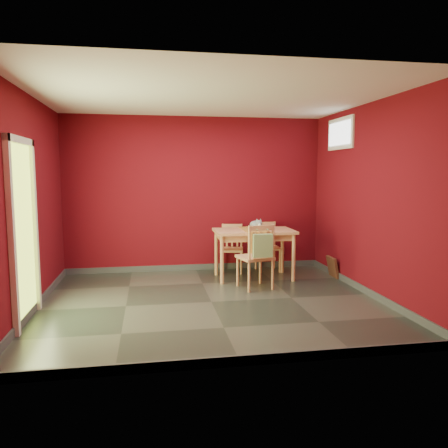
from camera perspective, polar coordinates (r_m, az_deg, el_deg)
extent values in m
plane|color=#2D342D|center=(5.97, -1.66, -10.13)|extent=(4.50, 4.50, 0.00)
plane|color=#5C0912|center=(7.71, -3.78, 3.87)|extent=(4.50, 0.00, 4.50)
plane|color=#5C0912|center=(3.76, 2.53, 0.93)|extent=(4.50, 0.00, 4.50)
plane|color=#5C0912|center=(5.85, -24.10, 2.42)|extent=(0.00, 4.00, 4.00)
plane|color=#5C0912|center=(6.43, 18.58, 2.99)|extent=(0.00, 4.00, 4.00)
plane|color=white|center=(5.79, -1.76, 16.36)|extent=(4.50, 4.50, 0.00)
cube|color=#3F4244|center=(7.87, -3.70, -5.63)|extent=(4.50, 0.02, 0.10)
cube|color=#3F4244|center=(4.11, 2.40, -17.38)|extent=(4.50, 0.02, 0.10)
cube|color=#3F4244|center=(6.07, -23.40, -9.90)|extent=(0.03, 4.00, 0.10)
cube|color=#3F4244|center=(6.63, 18.06, -8.29)|extent=(0.03, 4.00, 0.10)
cube|color=#B7D838|center=(5.50, -24.85, -1.27)|extent=(0.02, 0.85, 2.05)
cube|color=white|center=(5.04, -25.98, -1.53)|extent=(0.06, 0.08, 2.13)
cube|color=white|center=(5.93, -23.49, -0.27)|extent=(0.06, 0.08, 2.13)
cube|color=white|center=(5.46, -25.17, 9.88)|extent=(0.06, 1.01, 0.08)
cube|color=white|center=(7.34, 14.99, 11.34)|extent=(0.03, 0.90, 0.50)
cube|color=white|center=(7.33, 14.83, 11.35)|extent=(0.02, 0.76, 0.36)
cube|color=silver|center=(8.14, 7.58, -3.47)|extent=(0.08, 0.02, 0.12)
cube|color=tan|center=(7.14, 3.94, -0.93)|extent=(1.29, 0.76, 0.04)
cube|color=tan|center=(7.15, 3.93, -1.52)|extent=(1.16, 0.63, 0.11)
cylinder|color=tan|center=(6.79, -0.27, -4.74)|extent=(0.06, 0.06, 0.76)
cylinder|color=tan|center=(7.40, -1.01, -3.80)|extent=(0.06, 0.06, 0.76)
cylinder|color=tan|center=(7.06, 9.07, -4.38)|extent=(0.06, 0.06, 0.76)
cylinder|color=tan|center=(7.65, 7.62, -3.51)|extent=(0.06, 0.06, 0.76)
cube|color=#B7772F|center=(7.13, 3.94, -0.72)|extent=(0.38, 0.78, 0.01)
cube|color=#B7772F|center=(6.79, 4.70, -2.79)|extent=(0.37, 0.01, 0.39)
cube|color=tan|center=(7.61, 1.01, -3.36)|extent=(0.46, 0.46, 0.04)
cylinder|color=tan|center=(7.50, -0.31, -5.14)|extent=(0.03, 0.03, 0.38)
cylinder|color=tan|center=(7.82, -0.17, -4.64)|extent=(0.03, 0.03, 0.38)
cylinder|color=tan|center=(7.49, 2.25, -5.16)|extent=(0.03, 0.03, 0.38)
cylinder|color=tan|center=(7.81, 2.28, -4.66)|extent=(0.03, 0.03, 0.38)
cylinder|color=tan|center=(7.75, -0.17, -1.49)|extent=(0.03, 0.03, 0.42)
cylinder|color=tan|center=(7.74, 2.29, -1.50)|extent=(0.03, 0.03, 0.42)
cube|color=tan|center=(7.72, 1.06, -0.24)|extent=(0.35, 0.11, 0.06)
cube|color=tan|center=(7.75, 0.38, -1.76)|extent=(0.04, 0.03, 0.32)
cube|color=tan|center=(7.75, 1.06, -1.77)|extent=(0.04, 0.03, 0.32)
cube|color=tan|center=(7.74, 1.74, -1.77)|extent=(0.04, 0.03, 0.32)
cube|color=tan|center=(7.74, 5.74, -3.14)|extent=(0.40, 0.40, 0.04)
cylinder|color=tan|center=(7.57, 4.83, -5.00)|extent=(0.03, 0.03, 0.39)
cylinder|color=tan|center=(7.90, 4.18, -4.50)|extent=(0.03, 0.03, 0.39)
cylinder|color=tan|center=(7.67, 7.31, -4.88)|extent=(0.03, 0.03, 0.39)
cylinder|color=tan|center=(7.99, 6.57, -4.40)|extent=(0.03, 0.03, 0.39)
cylinder|color=tan|center=(7.82, 4.21, -1.28)|extent=(0.03, 0.03, 0.43)
cylinder|color=tan|center=(7.92, 6.61, -1.22)|extent=(0.03, 0.03, 0.43)
cube|color=tan|center=(7.85, 5.43, 0.03)|extent=(0.36, 0.04, 0.07)
cube|color=tan|center=(7.85, 4.74, -1.54)|extent=(0.03, 0.02, 0.33)
cube|color=tan|center=(7.87, 5.41, -1.53)|extent=(0.03, 0.02, 0.33)
cube|color=tan|center=(7.90, 6.08, -1.51)|extent=(0.03, 0.02, 0.33)
cube|color=tan|center=(6.58, 4.07, -4.37)|extent=(0.55, 0.55, 0.04)
cylinder|color=tan|center=(6.89, 4.75, -5.95)|extent=(0.04, 0.04, 0.44)
cylinder|color=tan|center=(6.55, 6.37, -6.62)|extent=(0.04, 0.04, 0.44)
cylinder|color=tan|center=(6.71, 1.79, -6.26)|extent=(0.04, 0.04, 0.44)
cylinder|color=tan|center=(6.37, 3.29, -6.97)|extent=(0.04, 0.04, 0.44)
cylinder|color=tan|center=(6.45, 6.42, -2.21)|extent=(0.04, 0.04, 0.49)
cylinder|color=tan|center=(6.27, 3.32, -2.44)|extent=(0.04, 0.04, 0.49)
cube|color=tan|center=(6.33, 4.91, -0.53)|extent=(0.41, 0.13, 0.08)
cube|color=tan|center=(6.42, 5.75, -2.65)|extent=(0.04, 0.03, 0.38)
cube|color=tan|center=(6.37, 4.89, -2.71)|extent=(0.04, 0.03, 0.38)
cube|color=tan|center=(6.32, 4.02, -2.78)|extent=(0.04, 0.03, 0.38)
cube|color=#7E9861|center=(6.29, 5.07, -2.83)|extent=(0.28, 0.09, 0.34)
cylinder|color=#7E9861|center=(6.30, 4.26, -0.72)|extent=(0.01, 0.14, 0.01)
cylinder|color=#7E9861|center=(6.34, 5.65, -0.69)|extent=(0.01, 0.14, 0.01)
cube|color=#583221|center=(7.51, 14.01, -5.47)|extent=(0.11, 0.34, 0.34)
cube|color=black|center=(7.51, 13.97, -5.47)|extent=(0.08, 0.24, 0.24)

